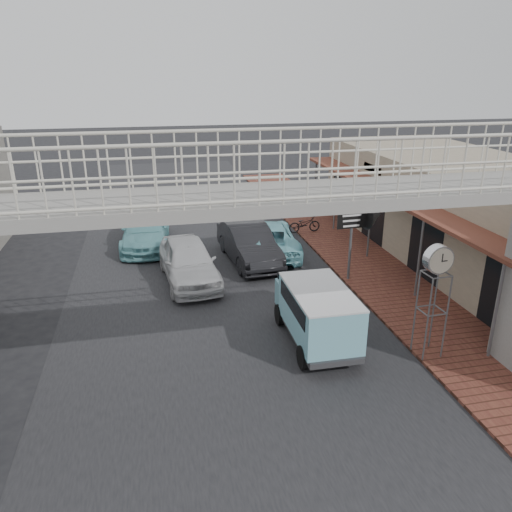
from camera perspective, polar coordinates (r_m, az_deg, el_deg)
name	(u,v)px	position (r m, az deg, el deg)	size (l,w,h in m)	color
ground	(223,333)	(15.33, -3.76, -8.73)	(120.00, 120.00, 0.00)	black
road_strip	(223,332)	(15.33, -3.76, -8.71)	(10.00, 60.00, 0.01)	black
sidewalk	(379,276)	(19.73, 13.86, -2.23)	(3.00, 40.00, 0.10)	brown
shophouse_row	(474,213)	(22.18, 23.67, 4.51)	(7.20, 18.00, 4.00)	gray
footbridge	(249,291)	(10.37, -0.80, -4.00)	(16.40, 2.40, 6.34)	gray
white_hatchback	(189,261)	(18.74, -7.71, -0.59)	(1.86, 4.63, 1.58)	silver
dark_sedan	(249,244)	(20.47, -0.81, 1.40)	(1.63, 4.68, 1.54)	black
angkot_curb	(267,237)	(21.49, 1.24, 2.15)	(2.34, 5.08, 1.41)	#7BCBD6
angkot_far	(146,230)	(22.93, -12.48, 2.87)	(2.00, 4.91, 1.43)	#69AFB6
angkot_van	(317,308)	(14.35, 6.99, -5.92)	(1.70, 3.64, 1.78)	black
motorcycle_near	(304,224)	(24.15, 5.56, 3.67)	(0.55, 1.57, 0.82)	black
motorcycle_far	(284,203)	(27.50, 3.26, 6.09)	(0.50, 1.78, 1.07)	black
street_clock	(438,265)	(13.77, 20.04, -0.94)	(0.79, 0.65, 3.18)	#59595B
arrow_sign	(371,216)	(18.63, 13.01, 4.49)	(1.74, 1.10, 2.97)	#59595B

